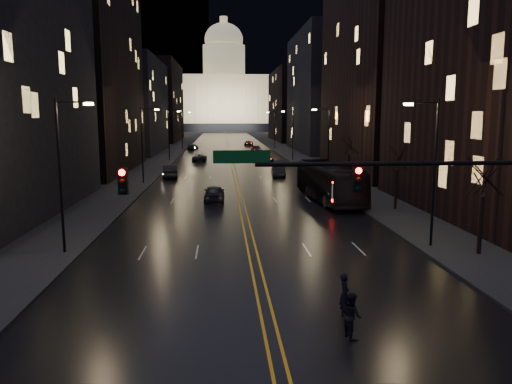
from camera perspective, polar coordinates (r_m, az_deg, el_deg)
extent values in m
plane|color=black|center=(20.69, 1.32, -14.18)|extent=(900.00, 900.00, 0.00)
cube|color=black|center=(149.20, -3.29, 5.67)|extent=(20.00, 320.00, 0.02)
cube|color=black|center=(149.69, -8.68, 5.62)|extent=(8.00, 320.00, 0.16)
cube|color=black|center=(150.02, 2.09, 5.72)|extent=(8.00, 320.00, 0.16)
cube|color=orange|center=(149.20, -3.29, 5.68)|extent=(0.62, 320.00, 0.01)
cube|color=black|center=(75.69, -19.15, 12.80)|extent=(12.00, 30.00, 28.00)
cube|color=black|center=(112.64, -13.98, 9.51)|extent=(12.00, 34.00, 20.00)
cube|color=black|center=(160.18, -11.02, 10.03)|extent=(12.00, 40.00, 24.00)
cube|color=black|center=(45.31, 26.96, 12.82)|extent=(12.00, 26.00, 24.00)
cube|color=black|center=(73.45, 14.82, 17.06)|extent=(12.00, 30.00, 38.00)
cube|color=black|center=(113.39, 7.78, 11.19)|extent=(12.00, 34.00, 26.00)
cube|color=black|center=(160.62, 4.26, 9.80)|extent=(12.00, 40.00, 22.00)
cube|color=black|center=(405.17, 2.09, 16.85)|extent=(520.00, 60.00, 130.00)
cube|color=black|center=(269.05, -3.61, 7.47)|extent=(90.00, 50.00, 4.00)
cube|color=#E4C584|center=(269.09, -3.64, 10.45)|extent=(80.00, 36.00, 24.00)
cylinder|color=beige|center=(270.42, -3.68, 14.69)|extent=(22.00, 22.00, 16.00)
ellipsoid|color=beige|center=(271.78, -3.71, 17.00)|extent=(20.00, 20.00, 17.00)
cylinder|color=#E4C584|center=(273.13, -3.72, 18.76)|extent=(4.00, 4.00, 6.00)
cylinder|color=black|center=(20.40, 16.97, 3.13)|extent=(12.00, 0.18, 0.18)
cube|color=black|center=(19.49, -14.95, 1.19)|extent=(0.35, 0.30, 1.00)
cube|color=black|center=(19.85, 11.49, 1.45)|extent=(0.35, 0.30, 1.00)
sphere|color=#FF0705|center=(19.28, -15.09, 2.15)|extent=(0.24, 0.24, 0.24)
sphere|color=#FF0705|center=(19.63, 11.66, 2.39)|extent=(0.24, 0.24, 0.24)
cube|color=#053F14|center=(19.05, -1.62, 4.04)|extent=(2.20, 0.06, 0.50)
cylinder|color=black|center=(31.86, 19.72, 1.83)|extent=(0.16, 0.16, 9.00)
cylinder|color=black|center=(31.32, 18.60, 9.66)|extent=(1.80, 0.10, 0.10)
cube|color=#F1D690|center=(30.99, 17.03, 9.56)|extent=(0.50, 0.25, 0.15)
cylinder|color=black|center=(30.61, -21.47, 1.47)|extent=(0.16, 0.16, 9.00)
cylinder|color=black|center=(30.15, -20.28, 9.63)|extent=(1.80, 0.10, 0.10)
cube|color=#F1D690|center=(29.92, -18.60, 9.53)|extent=(0.50, 0.25, 0.15)
cylinder|color=black|center=(60.45, 8.29, 5.30)|extent=(0.16, 0.16, 9.00)
cylinder|color=black|center=(60.16, 7.53, 9.40)|extent=(1.80, 0.10, 0.10)
cube|color=#F1D690|center=(59.99, 6.67, 9.32)|extent=(0.50, 0.25, 0.15)
cylinder|color=black|center=(59.80, -12.88, 5.14)|extent=(0.16, 0.16, 9.00)
cylinder|color=black|center=(59.56, -12.15, 9.29)|extent=(1.80, 0.10, 0.10)
cube|color=#F1D690|center=(59.44, -11.28, 9.22)|extent=(0.50, 0.25, 0.15)
cylinder|color=black|center=(89.96, 4.24, 6.48)|extent=(0.16, 0.16, 9.00)
cylinder|color=black|center=(89.76, 3.69, 9.23)|extent=(1.80, 0.10, 0.10)
cube|color=#F1D690|center=(89.65, 3.11, 9.17)|extent=(0.50, 0.25, 0.15)
cylinder|color=black|center=(89.52, -9.93, 6.36)|extent=(0.16, 0.16, 9.00)
cylinder|color=black|center=(89.36, -9.42, 9.13)|extent=(1.80, 0.10, 0.10)
cube|color=#F1D690|center=(89.28, -8.84, 9.08)|extent=(0.50, 0.25, 0.15)
cylinder|color=black|center=(119.71, 2.19, 7.07)|extent=(0.16, 0.16, 9.00)
cylinder|color=black|center=(119.57, 1.76, 9.13)|extent=(1.80, 0.10, 0.10)
cube|color=#F1D690|center=(119.48, 1.33, 9.08)|extent=(0.50, 0.25, 0.15)
cylinder|color=black|center=(119.38, -8.45, 6.97)|extent=(0.16, 0.16, 9.00)
cylinder|color=black|center=(119.27, -8.06, 9.05)|extent=(1.80, 0.10, 0.10)
cube|color=#F1D690|center=(119.21, -7.62, 9.01)|extent=(0.50, 0.25, 0.15)
cylinder|color=black|center=(31.40, 24.27, -3.63)|extent=(0.24, 0.24, 3.50)
cylinder|color=black|center=(44.01, 15.70, 0.19)|extent=(0.24, 0.24, 3.50)
cylinder|color=black|center=(59.20, 10.53, 2.50)|extent=(0.24, 0.24, 3.50)
imported|color=black|center=(47.47, 8.38, 1.14)|extent=(4.22, 13.39, 3.67)
imported|color=black|center=(47.10, -4.79, -0.14)|extent=(1.99, 4.72, 1.59)
imported|color=black|center=(65.72, -9.82, 2.34)|extent=(2.37, 5.28, 1.68)
imported|color=black|center=(88.73, -6.46, 3.94)|extent=(2.59, 5.01, 1.35)
imported|color=black|center=(117.89, -7.25, 5.13)|extent=(2.56, 5.02, 1.39)
imported|color=black|center=(64.90, 2.56, 2.32)|extent=(1.86, 4.78, 1.55)
imported|color=black|center=(86.41, 1.23, 3.91)|extent=(2.32, 4.54, 1.48)
imported|color=black|center=(108.13, 0.02, 4.90)|extent=(2.21, 5.25, 1.51)
imported|color=black|center=(133.02, -0.83, 5.60)|extent=(2.69, 5.07, 1.36)
imported|color=black|center=(20.95, 10.09, -11.46)|extent=(0.61, 0.74, 1.75)
imported|color=black|center=(19.02, 10.86, -13.67)|extent=(0.66, 0.93, 1.72)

